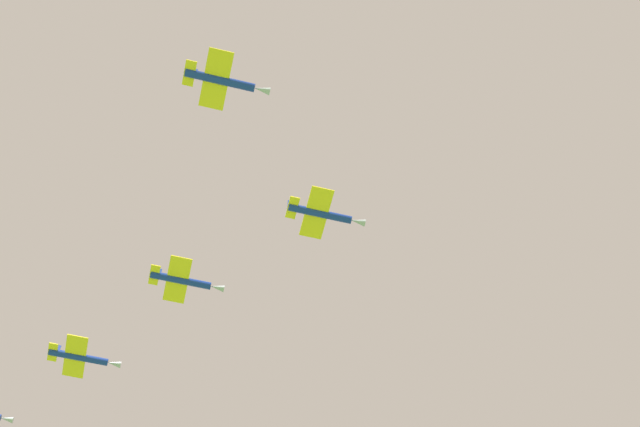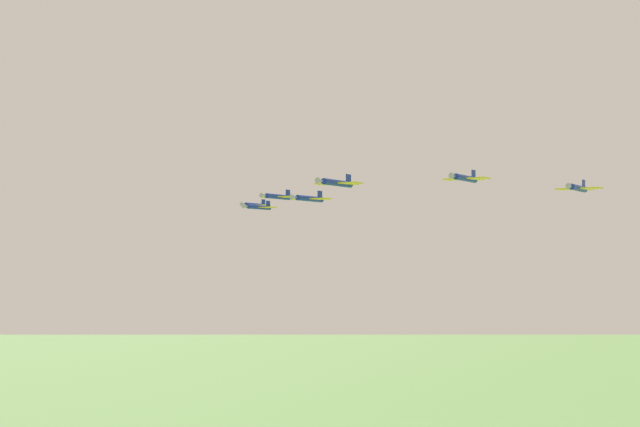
# 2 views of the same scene
# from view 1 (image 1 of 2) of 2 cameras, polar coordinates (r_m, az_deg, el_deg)

# --- Properties ---
(jet_lead) EXTENTS (11.84, 9.04, 2.47)m
(jet_lead) POSITION_cam_1_polar(r_m,az_deg,el_deg) (128.24, 0.11, -0.02)
(jet_lead) COLOR navy
(jet_port_inner) EXTENTS (11.84, 9.04, 2.47)m
(jet_port_inner) POSITION_cam_1_polar(r_m,az_deg,el_deg) (137.61, -8.97, -4.34)
(jet_port_inner) COLOR navy
(jet_starboard_inner) EXTENTS (11.84, 9.04, 2.47)m
(jet_starboard_inner) POSITION_cam_1_polar(r_m,az_deg,el_deg) (118.88, -6.42, 8.62)
(jet_starboard_inner) COLOR navy
(jet_port_outer) EXTENTS (11.84, 9.04, 2.47)m
(jet_port_outer) POSITION_cam_1_polar(r_m,az_deg,el_deg) (147.73, -15.40, -9.03)
(jet_port_outer) COLOR navy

